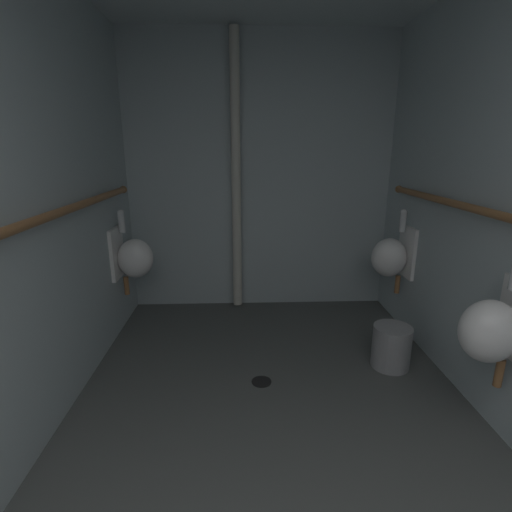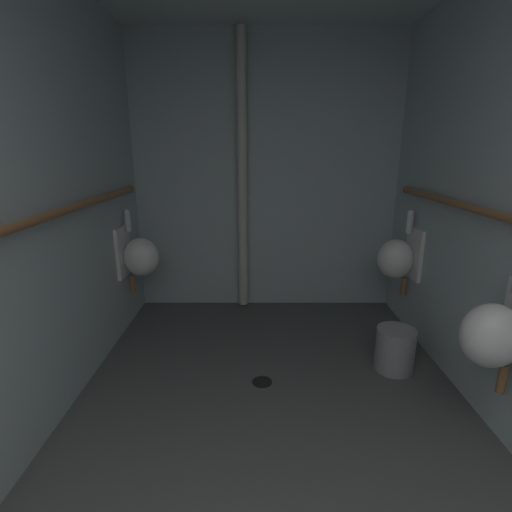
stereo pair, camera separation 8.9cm
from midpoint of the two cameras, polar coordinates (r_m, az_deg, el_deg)
name	(u,v)px [view 2 (the right image)]	position (r m, az deg, el deg)	size (l,w,h in m)	color
floor	(272,454)	(2.37, 3.67, -27.22)	(2.66, 4.19, 0.08)	#4C4F4C
wall_back	(264,177)	(3.81, 1.95, 11.66)	(2.66, 0.06, 2.61)	#ADBBBE
urinal_left_mid	(137,256)	(3.49, -16.53, 0.02)	(0.32, 0.30, 0.76)	white
urinal_right_mid	(494,333)	(2.36, 32.75, -9.60)	(0.32, 0.30, 0.76)	white
urinal_right_far	(396,258)	(3.53, 20.78, -0.21)	(0.32, 0.30, 0.76)	white
supply_pipe_left	(15,227)	(2.08, -31.13, 3.77)	(0.06, 3.41, 0.06)	#936038
standpipe_back_wall	(241,178)	(3.70, -1.58, 11.54)	(0.09, 0.09, 2.56)	beige
floor_drain	(261,382)	(2.82, 1.67, -18.12)	(0.14, 0.14, 0.01)	black
waste_bin	(393,349)	(3.07, 20.51, -12.81)	(0.28, 0.28, 0.32)	gray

